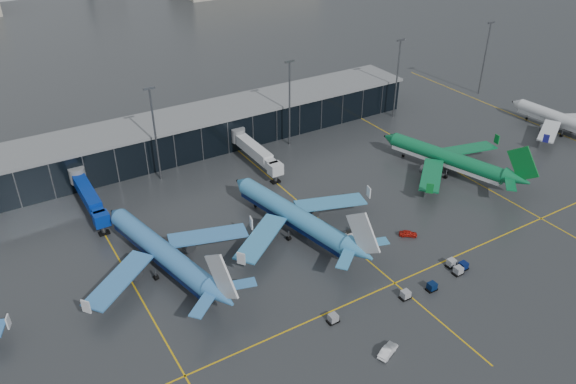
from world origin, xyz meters
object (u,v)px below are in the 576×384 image
service_van_red (408,233)px  baggage_carts (426,283)px  mobile_airstair (354,234)px  service_van_white (388,351)px  airliner_arkefly (160,240)px  airliner_aer_lingus (447,149)px  airliner_ba (565,113)px  airliner_klm_near (292,205)px

service_van_red → baggage_carts: bearing=-172.1°
mobile_airstair → service_van_white: bearing=-134.1°
airliner_arkefly → service_van_white: (24.54, -42.51, -6.23)m
airliner_arkefly → airliner_aer_lingus: 79.82m
mobile_airstair → service_van_white: size_ratio=0.78×
mobile_airstair → airliner_arkefly: bearing=147.1°
baggage_carts → mobile_airstair: 20.84m
airliner_aer_lingus → airliner_arkefly: bearing=163.5°
airliner_aer_lingus → baggage_carts: bearing=-155.3°
mobile_airstair → service_van_red: mobile_airstair is taller
airliner_arkefly → service_van_white: airliner_arkefly is taller
service_van_white → airliner_ba: bearing=-90.4°
airliner_klm_near → airliner_aer_lingus: airliner_klm_near is taller
airliner_arkefly → baggage_carts: (42.60, -32.58, -6.25)m
baggage_carts → mobile_airstair: size_ratio=9.21×
airliner_ba → service_van_white: 112.67m
airliner_aer_lingus → baggage_carts: 49.77m
airliner_klm_near → service_van_white: (-5.47, -40.08, -6.23)m
baggage_carts → airliner_ba: bearing=20.3°
airliner_ba → baggage_carts: bearing=-163.2°
airliner_arkefly → baggage_carts: 53.99m
airliner_klm_near → baggage_carts: 33.26m
service_van_red → mobile_airstair: bearing=98.8°
airliner_ba → airliner_klm_near: bearing=177.6°
baggage_carts → service_van_white: baggage_carts is taller
airliner_ba → baggage_carts: (-86.36, -32.03, -5.58)m
airliner_arkefly → airliner_aer_lingus: (79.82, -0.11, -0.25)m
baggage_carts → service_van_white: (-18.06, -9.93, 0.02)m
airliner_aer_lingus → service_van_white: size_ratio=9.30×
airliner_aer_lingus → mobile_airstair: size_ratio=11.91×
airliner_aer_lingus → service_van_red: airliner_aer_lingus is taller
airliner_aer_lingus → airliner_ba: airliner_aer_lingus is taller
airliner_ba → airliner_arkefly: bearing=176.3°
airliner_klm_near → baggage_carts: (12.58, -30.15, -6.25)m
mobile_airstair → service_van_red: 12.27m
airliner_aer_lingus → airliner_klm_near: bearing=166.3°
airliner_aer_lingus → service_van_white: airliner_aer_lingus is taller
mobile_airstair → baggage_carts: bearing=-100.7°
baggage_carts → service_van_red: 17.06m
airliner_klm_near → service_van_white: airliner_klm_near is taller
airliner_aer_lingus → baggage_carts: size_ratio=1.29×
airliner_arkefly → airliner_aer_lingus: size_ratio=1.04×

